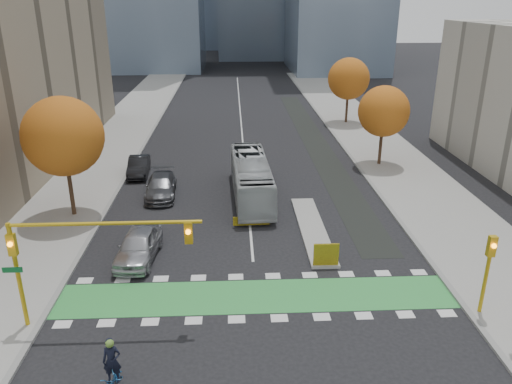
{
  "coord_description": "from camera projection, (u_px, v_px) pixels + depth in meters",
  "views": [
    {
      "loc": [
        -1.03,
        -19.91,
        13.99
      ],
      "look_at": [
        0.32,
        8.22,
        3.0
      ],
      "focal_mm": 35.0,
      "sensor_mm": 36.0,
      "label": 1
    }
  ],
  "objects": [
    {
      "name": "traffic_signal_east",
      "position": [
        489.0,
        263.0,
        22.66
      ],
      "size": [
        0.35,
        0.43,
        4.1
      ],
      "color": "#BF9914",
      "rests_on": "ground"
    },
    {
      "name": "curb_east",
      "position": [
        362.0,
        172.0,
        42.69
      ],
      "size": [
        0.3,
        120.0,
        0.16
      ],
      "primitive_type": "cube",
      "color": "gray",
      "rests_on": "ground"
    },
    {
      "name": "median_island",
      "position": [
        312.0,
        229.0,
        32.18
      ],
      "size": [
        1.6,
        10.0,
        0.16
      ],
      "primitive_type": "cube",
      "color": "gray",
      "rests_on": "ground"
    },
    {
      "name": "sidewalk_west",
      "position": [
        84.0,
        176.0,
        41.64
      ],
      "size": [
        7.0,
        120.0,
        0.15
      ],
      "primitive_type": "cube",
      "color": "gray",
      "rests_on": "ground"
    },
    {
      "name": "bus",
      "position": [
        251.0,
        178.0,
        36.94
      ],
      "size": [
        2.97,
        10.98,
        3.03
      ],
      "primitive_type": "imported",
      "rotation": [
        0.0,
        0.0,
        0.04
      ],
      "color": "#B0B6B8",
      "rests_on": "ground"
    },
    {
      "name": "parked_car_b",
      "position": [
        139.0,
        166.0,
        41.99
      ],
      "size": [
        1.89,
        4.67,
        1.51
      ],
      "primitive_type": "imported",
      "rotation": [
        0.0,
        0.0,
        0.07
      ],
      "color": "black",
      "rests_on": "ground"
    },
    {
      "name": "cyclist",
      "position": [
        114.0,
        375.0,
        18.67
      ],
      "size": [
        0.83,
        2.12,
        2.41
      ],
      "rotation": [
        0.0,
        0.0,
        0.05
      ],
      "color": "#22609E",
      "rests_on": "ground"
    },
    {
      "name": "tree_west",
      "position": [
        63.0,
        137.0,
        32.24
      ],
      "size": [
        5.2,
        5.2,
        8.22
      ],
      "color": "#332114",
      "rests_on": "ground"
    },
    {
      "name": "bike_lane_paint",
      "position": [
        315.0,
        142.0,
        51.9
      ],
      "size": [
        2.5,
        50.0,
        0.01
      ],
      "primitive_type": "cube",
      "color": "black",
      "rests_on": "ground"
    },
    {
      "name": "sidewalk_east",
      "position": [
        402.0,
        171.0,
        42.84
      ],
      "size": [
        7.0,
        120.0,
        0.15
      ],
      "primitive_type": "cube",
      "color": "gray",
      "rests_on": "ground"
    },
    {
      "name": "bike_crossing",
      "position": [
        256.0,
        296.0,
        25.05
      ],
      "size": [
        20.0,
        3.0,
        0.01
      ],
      "primitive_type": "cube",
      "color": "green",
      "rests_on": "ground"
    },
    {
      "name": "hazard_board",
      "position": [
        326.0,
        254.0,
        27.45
      ],
      "size": [
        1.4,
        0.12,
        1.3
      ],
      "primitive_type": "cube",
      "color": "yellow",
      "rests_on": "median_island"
    },
    {
      "name": "tree_east_far",
      "position": [
        349.0,
        79.0,
        57.67
      ],
      "size": [
        4.8,
        4.8,
        7.65
      ],
      "color": "#332114",
      "rests_on": "ground"
    },
    {
      "name": "centre_line",
      "position": [
        241.0,
        120.0,
        60.87
      ],
      "size": [
        0.15,
        70.0,
        0.01
      ],
      "primitive_type": "cube",
      "color": "silver",
      "rests_on": "ground"
    },
    {
      "name": "tree_east_near",
      "position": [
        384.0,
        111.0,
        42.89
      ],
      "size": [
        4.4,
        4.4,
        7.08
      ],
      "color": "#332114",
      "rests_on": "ground"
    },
    {
      "name": "traffic_signal_west",
      "position": [
        74.0,
        247.0,
        21.36
      ],
      "size": [
        8.53,
        0.56,
        5.2
      ],
      "color": "#BF9914",
      "rests_on": "ground"
    },
    {
      "name": "ground",
      "position": [
        258.0,
        314.0,
        23.66
      ],
      "size": [
        300.0,
        300.0,
        0.0
      ],
      "primitive_type": "plane",
      "color": "black",
      "rests_on": "ground"
    },
    {
      "name": "curb_west",
      "position": [
        126.0,
        176.0,
        41.79
      ],
      "size": [
        0.3,
        120.0,
        0.16
      ],
      "primitive_type": "cube",
      "color": "gray",
      "rests_on": "ground"
    },
    {
      "name": "parked_car_a",
      "position": [
        139.0,
        245.0,
        28.35
      ],
      "size": [
        2.44,
        5.2,
        1.72
      ],
      "primitive_type": "imported",
      "rotation": [
        0.0,
        0.0,
        -0.08
      ],
      "color": "#AAAAB0",
      "rests_on": "ground"
    },
    {
      "name": "parked_car_c",
      "position": [
        161.0,
        186.0,
        37.44
      ],
      "size": [
        2.42,
        5.41,
        1.54
      ],
      "primitive_type": "imported",
      "rotation": [
        0.0,
        0.0,
        0.05
      ],
      "color": "#4D4E53",
      "rests_on": "ground"
    }
  ]
}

